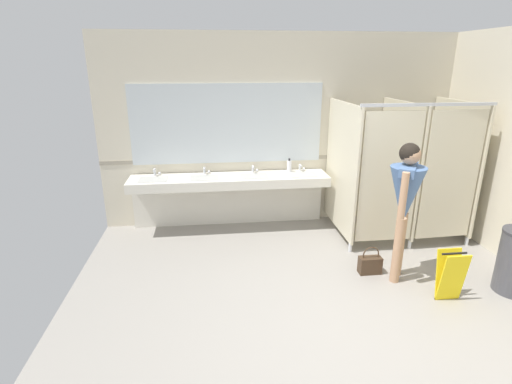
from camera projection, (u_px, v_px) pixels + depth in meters
ground_plane at (339, 329)px, 3.96m from camera, size 5.81×6.25×0.10m
wall_back at (287, 131)px, 6.20m from camera, size 5.81×0.12×2.94m
wall_back_tile_band at (287, 158)px, 6.27m from camera, size 5.81×0.01×0.06m
vanity_counter at (230, 189)px, 6.10m from camera, size 3.02×0.56×0.97m
mirror_panel at (227, 124)px, 5.98m from camera, size 2.92×0.02×1.20m
bathroom_stalls at (404, 168)px, 5.63m from camera, size 1.80×1.33×2.02m
person_standing at (405, 196)px, 4.47m from camera, size 0.55×0.55×1.67m
handbag at (370, 264)px, 4.88m from camera, size 0.28×0.13×0.36m
soap_dispenser at (289, 166)px, 6.18m from camera, size 0.07×0.07×0.21m
wet_floor_sign at (451, 275)px, 4.28m from camera, size 0.28×0.19×0.58m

